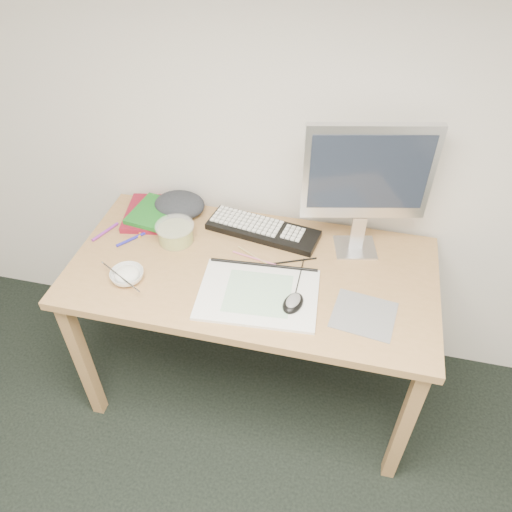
{
  "coord_description": "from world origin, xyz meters",
  "views": [
    {
      "loc": [
        0.37,
        0.08,
        2.06
      ],
      "look_at": [
        0.05,
        1.42,
        0.83
      ],
      "focal_mm": 35.0,
      "sensor_mm": 36.0,
      "label": 1
    }
  ],
  "objects": [
    {
      "name": "desk",
      "position": [
        0.03,
        1.43,
        0.67
      ],
      "size": [
        1.4,
        0.7,
        0.75
      ],
      "color": "#B08250",
      "rests_on": "ground"
    },
    {
      "name": "mousepad",
      "position": [
        0.47,
        1.29,
        0.75
      ],
      "size": [
        0.24,
        0.22,
        0.0
      ],
      "primitive_type": "cube",
      "rotation": [
        0.0,
        0.0,
        -0.13
      ],
      "color": "gray",
      "rests_on": "desk"
    },
    {
      "name": "sketchpad",
      "position": [
        0.09,
        1.3,
        0.76
      ],
      "size": [
        0.45,
        0.34,
        0.01
      ],
      "primitive_type": "cube",
      "rotation": [
        0.0,
        0.0,
        0.08
      ],
      "color": "white",
      "rests_on": "desk"
    },
    {
      "name": "keyboard",
      "position": [
        0.03,
        1.65,
        0.76
      ],
      "size": [
        0.48,
        0.22,
        0.03
      ],
      "primitive_type": "cube",
      "rotation": [
        0.0,
        0.0,
        -0.17
      ],
      "color": "black",
      "rests_on": "desk"
    },
    {
      "name": "monitor",
      "position": [
        0.41,
        1.64,
        1.09
      ],
      "size": [
        0.46,
        0.18,
        0.54
      ],
      "rotation": [
        0.0,
        0.0,
        0.22
      ],
      "color": "silver",
      "rests_on": "desk"
    },
    {
      "name": "mouse",
      "position": [
        0.22,
        1.27,
        0.78
      ],
      "size": [
        0.09,
        0.12,
        0.04
      ],
      "primitive_type": "ellipsoid",
      "rotation": [
        0.0,
        0.0,
        -0.24
      ],
      "color": "black",
      "rests_on": "sketchpad"
    },
    {
      "name": "rice_bowl",
      "position": [
        -0.4,
        1.26,
        0.77
      ],
      "size": [
        0.13,
        0.13,
        0.04
      ],
      "primitive_type": "imported",
      "rotation": [
        0.0,
        0.0,
        -0.04
      ],
      "color": "silver",
      "rests_on": "desk"
    },
    {
      "name": "chopsticks",
      "position": [
        -0.41,
        1.24,
        0.79
      ],
      "size": [
        0.2,
        0.12,
        0.02
      ],
      "primitive_type": "cylinder",
      "rotation": [
        0.0,
        1.57,
        -0.52
      ],
      "color": "silver",
      "rests_on": "rice_bowl"
    },
    {
      "name": "fruit_tub",
      "position": [
        -0.31,
        1.52,
        0.79
      ],
      "size": [
        0.18,
        0.18,
        0.08
      ],
      "primitive_type": "cylinder",
      "rotation": [
        0.0,
        0.0,
        -0.19
      ],
      "color": "#D0D34A",
      "rests_on": "desk"
    },
    {
      "name": "book_red",
      "position": [
        -0.48,
        1.65,
        0.76
      ],
      "size": [
        0.23,
        0.29,
        0.03
      ],
      "primitive_type": "cube",
      "rotation": [
        0.0,
        0.0,
        0.17
      ],
      "color": "maroon",
      "rests_on": "desk"
    },
    {
      "name": "book_green",
      "position": [
        -0.45,
        1.64,
        0.79
      ],
      "size": [
        0.19,
        0.24,
        0.02
      ],
      "primitive_type": "cube",
      "rotation": [
        0.0,
        0.0,
        -0.14
      ],
      "color": "#1A681E",
      "rests_on": "book_red"
    },
    {
      "name": "cloth_lump",
      "position": [
        -0.35,
        1.71,
        0.79
      ],
      "size": [
        0.21,
        0.18,
        0.08
      ],
      "primitive_type": "ellipsoid",
      "rotation": [
        0.0,
        0.0,
        0.16
      ],
      "color": "#222429",
      "rests_on": "desk"
    },
    {
      "name": "pencil_pink",
      "position": [
        0.03,
        1.48,
        0.75
      ],
      "size": [
        0.18,
        0.05,
        0.01
      ],
      "primitive_type": "cylinder",
      "rotation": [
        0.0,
        1.57,
        -0.21
      ],
      "color": "#D1688E",
      "rests_on": "desk"
    },
    {
      "name": "pencil_tan",
      "position": [
        0.04,
        1.49,
        0.75
      ],
      "size": [
        0.17,
        0.1,
        0.01
      ],
      "primitive_type": "cylinder",
      "rotation": [
        0.0,
        1.57,
        -0.5
      ],
      "color": "tan",
      "rests_on": "desk"
    },
    {
      "name": "pencil_black",
      "position": [
        0.19,
        1.5,
        0.75
      ],
      "size": [
        0.17,
        0.08,
        0.01
      ],
      "primitive_type": "cylinder",
      "rotation": [
        0.0,
        1.57,
        0.41
      ],
      "color": "black",
      "rests_on": "desk"
    },
    {
      "name": "marker_blue",
      "position": [
        -0.49,
        1.48,
        0.76
      ],
      "size": [
        0.09,
        0.11,
        0.01
      ],
      "primitive_type": "cylinder",
      "rotation": [
        0.0,
        1.57,
        0.91
      ],
      "color": "#231FAC",
      "rests_on": "desk"
    },
    {
      "name": "marker_orange",
      "position": [
        -0.48,
        1.56,
        0.76
      ],
      "size": [
        0.05,
        0.12,
        0.01
      ],
      "primitive_type": "cylinder",
      "rotation": [
        0.0,
        1.57,
        1.88
      ],
      "color": "orange",
      "rests_on": "desk"
    },
    {
      "name": "marker_purple",
      "position": [
        -0.61,
        1.5,
        0.76
      ],
      "size": [
        0.06,
        0.13,
        0.01
      ],
      "primitive_type": "cylinder",
      "rotation": [
        0.0,
        1.57,
        1.19
      ],
      "color": "purple",
      "rests_on": "desk"
    }
  ]
}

